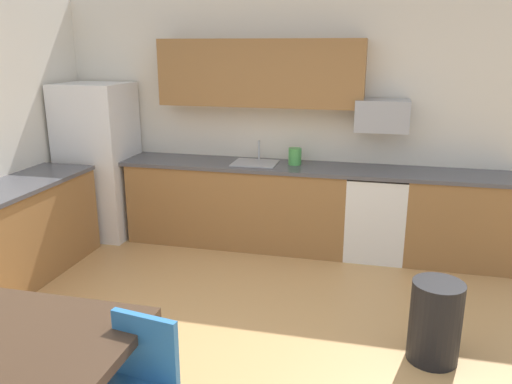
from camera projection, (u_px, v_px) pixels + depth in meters
The scene contains 16 objects.
ground_plane at pixel (223, 366), 3.59m from camera, with size 12.00×12.00×0.00m, color tan.
wall_back at pixel (291, 123), 5.69m from camera, with size 5.80×0.10×2.70m, color silver.
cabinet_run_back at pixel (237, 205), 5.73m from camera, with size 2.44×0.60×0.90m, color olive.
cabinet_run_back_right at pixel (461, 221), 5.19m from camera, with size 1.11×0.60×0.90m, color olive.
cabinet_run_left at pixel (11, 238), 4.73m from camera, with size 0.60×2.00×0.90m, color olive.
countertop_back at pixel (284, 167), 5.48m from camera, with size 4.80×0.64×0.04m, color #4C4C51.
countertop_left at pixel (5, 190), 4.60m from camera, with size 0.64×2.00×0.04m, color #4C4C51.
upper_cabinets_back at pixel (260, 73), 5.40m from camera, with size 2.20×0.34×0.70m, color olive.
refrigerator at pixel (99, 161), 5.91m from camera, with size 0.76×0.70×1.78m, color white.
oven_range at pixel (375, 214), 5.39m from camera, with size 0.60×0.60×0.91m.
microwave at pixel (382, 115), 5.19m from camera, with size 0.54×0.36×0.32m, color #9EA0A5.
sink_basin at pixel (255, 169), 5.57m from camera, with size 0.48×0.40×0.14m, color #A5A8AD.
sink_faucet at pixel (259, 151), 5.69m from camera, with size 0.02×0.02×0.24m, color #B2B5BA.
dining_table at pixel (1, 344), 2.64m from camera, with size 1.40×0.90×0.74m.
trash_bin at pixel (435, 322), 3.59m from camera, with size 0.36×0.36×0.60m, color black.
kettle at pixel (295, 157), 5.48m from camera, with size 0.14×0.14×0.20m, color #4CA54C.
Camera 1 is at (0.96, -2.96, 2.17)m, focal length 35.63 mm.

